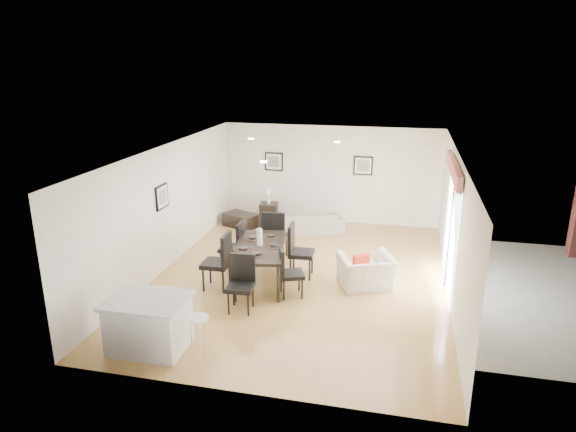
% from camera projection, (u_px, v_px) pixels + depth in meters
% --- Properties ---
extents(ground, '(8.00, 8.00, 0.00)m').
position_uv_depth(ground, '(301.00, 277.00, 10.89)').
color(ground, '#AF8947').
rests_on(ground, ground).
extents(wall_back, '(6.00, 0.04, 2.70)m').
position_uv_depth(wall_back, '(330.00, 175.00, 14.20)').
color(wall_back, white).
rests_on(wall_back, ground).
extents(wall_front, '(6.00, 0.04, 2.70)m').
position_uv_depth(wall_front, '(240.00, 306.00, 6.77)').
color(wall_front, white).
rests_on(wall_front, ground).
extents(wall_left, '(0.04, 8.00, 2.70)m').
position_uv_depth(wall_left, '(166.00, 208.00, 11.13)').
color(wall_left, white).
rests_on(wall_left, ground).
extents(wall_right, '(0.04, 8.00, 2.70)m').
position_uv_depth(wall_right, '(454.00, 228.00, 9.84)').
color(wall_right, white).
rests_on(wall_right, ground).
extents(ceiling, '(6.00, 8.00, 0.02)m').
position_uv_depth(ceiling, '(302.00, 152.00, 10.08)').
color(ceiling, white).
rests_on(ceiling, wall_back).
extents(sofa, '(2.03, 1.36, 0.55)m').
position_uv_depth(sofa, '(308.00, 222.00, 13.64)').
color(sofa, gray).
rests_on(sofa, ground).
extents(armchair, '(1.31, 1.24, 0.67)m').
position_uv_depth(armchair, '(366.00, 271.00, 10.36)').
color(armchair, beige).
rests_on(armchair, ground).
extents(dining_table, '(1.33, 2.09, 0.81)m').
position_uv_depth(dining_table, '(260.00, 249.00, 10.47)').
color(dining_table, black).
rests_on(dining_table, ground).
extents(dining_chair_wnear, '(0.55, 0.55, 1.18)m').
position_uv_depth(dining_chair_wnear, '(221.00, 258.00, 10.19)').
color(dining_chair_wnear, black).
rests_on(dining_chair_wnear, ground).
extents(dining_chair_wfar, '(0.50, 0.50, 1.11)m').
position_uv_depth(dining_chair_wfar, '(236.00, 243.00, 11.10)').
color(dining_chair_wfar, black).
rests_on(dining_chair_wfar, ground).
extents(dining_chair_enear, '(0.59, 0.59, 1.01)m').
position_uv_depth(dining_chair_enear, '(287.00, 269.00, 9.89)').
color(dining_chair_enear, black).
rests_on(dining_chair_enear, ground).
extents(dining_chair_efar, '(0.54, 0.54, 1.15)m').
position_uv_depth(dining_chair_efar, '(297.00, 247.00, 10.80)').
color(dining_chair_efar, black).
rests_on(dining_chair_efar, ground).
extents(dining_chair_head, '(0.50, 0.50, 1.05)m').
position_uv_depth(dining_chair_head, '(242.00, 279.00, 9.40)').
color(dining_chair_head, black).
rests_on(dining_chair_head, ground).
extents(dining_chair_foot, '(0.55, 0.55, 1.19)m').
position_uv_depth(dining_chair_foot, '(275.00, 233.00, 11.60)').
color(dining_chair_foot, black).
rests_on(dining_chair_foot, ground).
extents(vase, '(0.89, 1.40, 0.74)m').
position_uv_depth(vase, '(260.00, 232.00, 10.36)').
color(vase, white).
rests_on(vase, dining_table).
extents(coffee_table, '(1.06, 0.87, 0.37)m').
position_uv_depth(coffee_table, '(241.00, 220.00, 14.09)').
color(coffee_table, black).
rests_on(coffee_table, ground).
extents(side_table, '(0.52, 0.52, 0.62)m').
position_uv_depth(side_table, '(269.00, 214.00, 14.18)').
color(side_table, black).
rests_on(side_table, ground).
extents(table_lamp, '(0.22, 0.22, 0.41)m').
position_uv_depth(table_lamp, '(268.00, 194.00, 14.00)').
color(table_lamp, white).
rests_on(table_lamp, side_table).
extents(cushion, '(0.33, 0.29, 0.34)m').
position_uv_depth(cushion, '(361.00, 263.00, 10.22)').
color(cushion, '#A52215').
rests_on(cushion, armchair).
extents(kitchen_island, '(1.26, 0.97, 0.87)m').
position_uv_depth(kitchen_island, '(149.00, 323.00, 8.14)').
color(kitchen_island, silver).
rests_on(kitchen_island, ground).
extents(bar_stool, '(0.30, 0.30, 0.66)m').
position_uv_depth(bar_stool, '(199.00, 322.00, 7.92)').
color(bar_stool, white).
rests_on(bar_stool, ground).
extents(framed_print_back_left, '(0.52, 0.04, 0.52)m').
position_uv_depth(framed_print_back_left, '(274.00, 162.00, 14.43)').
color(framed_print_back_left, black).
rests_on(framed_print_back_left, wall_back).
extents(framed_print_back_right, '(0.52, 0.04, 0.52)m').
position_uv_depth(framed_print_back_right, '(363.00, 166.00, 13.89)').
color(framed_print_back_right, black).
rests_on(framed_print_back_right, wall_back).
extents(framed_print_left_wall, '(0.04, 0.52, 0.52)m').
position_uv_depth(framed_print_left_wall, '(162.00, 197.00, 10.85)').
color(framed_print_left_wall, black).
rests_on(framed_print_left_wall, wall_left).
extents(sliding_door, '(0.12, 2.70, 2.57)m').
position_uv_depth(sliding_door, '(452.00, 207.00, 10.04)').
color(sliding_door, white).
rests_on(sliding_door, wall_right).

